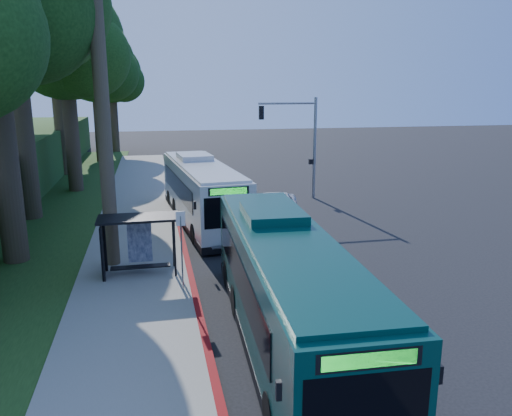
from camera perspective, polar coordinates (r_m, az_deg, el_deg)
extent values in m
plane|color=black|center=(25.09, 3.32, -4.12)|extent=(140.00, 140.00, 0.00)
cube|color=gray|center=(24.27, -13.62, -4.96)|extent=(4.50, 70.00, 0.12)
cube|color=maroon|center=(20.53, -7.39, -8.13)|extent=(0.25, 30.00, 0.13)
cube|color=#234719|center=(29.80, -24.41, -2.42)|extent=(8.00, 70.00, 0.06)
cube|color=black|center=(20.69, -13.35, -1.11)|extent=(3.20, 1.50, 0.10)
cube|color=black|center=(21.15, -17.10, -4.71)|extent=(0.06, 1.30, 2.20)
cube|color=navy|center=(21.70, -13.14, -3.85)|extent=(1.00, 0.12, 1.70)
cube|color=black|center=(21.20, -13.06, -6.55)|extent=(2.40, 0.40, 0.06)
cube|color=black|center=(21.71, -16.84, -4.22)|extent=(0.08, 0.08, 2.40)
cube|color=black|center=(21.63, -9.42, -3.87)|extent=(0.08, 0.08, 2.40)
cube|color=black|center=(20.57, -17.10, -5.22)|extent=(0.08, 0.08, 2.40)
cube|color=black|center=(20.49, -9.26, -4.86)|extent=(0.08, 0.08, 2.40)
cylinder|color=gray|center=(19.07, -8.47, -5.28)|extent=(0.06, 0.06, 3.00)
cube|color=white|center=(18.67, -8.62, -1.21)|extent=(0.35, 0.04, 0.55)
cylinder|color=gray|center=(35.12, 6.71, 6.75)|extent=(0.20, 0.20, 7.00)
cylinder|color=gray|center=(34.30, 3.62, 11.85)|extent=(4.00, 0.14, 0.14)
cube|color=black|center=(33.89, 0.61, 10.84)|extent=(0.30, 0.30, 0.90)
cube|color=black|center=(35.15, 6.28, 5.29)|extent=(0.25, 0.25, 0.35)
cylinder|color=#4C3F2D|center=(21.65, -17.09, 10.04)|extent=(0.60, 0.60, 13.00)
cylinder|color=#382B1E|center=(23.96, -26.92, 6.45)|extent=(1.10, 1.10, 10.50)
sphere|color=#15350E|center=(22.49, -25.06, 19.74)|extent=(5.60, 5.60, 5.60)
cylinder|color=#382B1E|center=(31.89, -25.23, 9.31)|extent=(1.18, 1.18, 11.90)
sphere|color=#15350E|center=(30.29, -23.17, 20.68)|extent=(7.00, 7.00, 7.00)
cylinder|color=#382B1E|center=(39.54, -20.38, 8.80)|extent=(1.06, 1.06, 9.80)
sphere|color=#15350E|center=(39.58, -21.12, 17.50)|extent=(8.40, 8.40, 8.40)
sphere|color=#15350E|center=(38.05, -18.68, 16.19)|extent=(5.88, 5.88, 5.88)
sphere|color=#15350E|center=(41.20, -22.80, 15.99)|extent=(5.46, 5.46, 5.46)
cylinder|color=#382B1E|center=(47.70, -21.52, 10.23)|extent=(1.14, 1.14, 11.20)
sphere|color=#15350E|center=(47.90, -22.27, 18.45)|extent=(9.60, 9.60, 9.60)
sphere|color=#15350E|center=(46.10, -19.98, 17.26)|extent=(6.72, 6.72, 6.72)
sphere|color=#15350E|center=(49.76, -23.81, 16.98)|extent=(6.24, 6.24, 6.24)
cylinder|color=#382B1E|center=(55.36, -17.53, 9.78)|extent=(1.02, 1.02, 9.10)
sphere|color=#15350E|center=(55.34, -17.95, 15.56)|extent=(8.00, 8.00, 8.00)
sphere|color=#15350E|center=(53.98, -16.25, 14.63)|extent=(5.60, 5.60, 5.60)
sphere|color=#15350E|center=(56.84, -19.20, 14.61)|extent=(5.20, 5.20, 5.20)
cylinder|color=#382B1E|center=(63.27, -15.94, 9.97)|extent=(0.98, 0.98, 8.40)
sphere|color=#15350E|center=(63.20, -16.25, 14.64)|extent=(7.00, 7.00, 7.00)
sphere|color=#15350E|center=(62.06, -14.93, 13.86)|extent=(4.90, 4.90, 4.90)
sphere|color=#15350E|center=(64.50, -17.25, 13.90)|extent=(4.55, 4.55, 4.55)
cube|color=silver|center=(28.80, -6.20, 1.93)|extent=(3.84, 12.65, 2.96)
cube|color=black|center=(29.15, -6.12, -1.02)|extent=(3.87, 12.71, 0.36)
cube|color=black|center=(29.25, -6.41, 2.67)|extent=(3.64, 9.93, 1.14)
cube|color=black|center=(22.88, -3.13, -0.46)|extent=(2.33, 0.35, 1.45)
cube|color=black|center=(34.73, -8.24, 4.43)|extent=(2.12, 0.33, 1.04)
cube|color=#19E533|center=(22.65, -3.16, 1.95)|extent=(1.72, 0.27, 0.29)
cube|color=silver|center=(28.54, -6.27, 4.94)|extent=(3.57, 12.01, 0.12)
cube|color=silver|center=(30.53, -7.06, 5.82)|extent=(2.09, 2.76, 0.36)
cylinder|color=black|center=(25.11, -6.99, -2.95)|extent=(0.41, 1.06, 1.04)
cylinder|color=black|center=(25.62, -1.71, -2.51)|extent=(0.41, 1.06, 1.04)
cylinder|color=black|center=(33.46, -9.77, 1.13)|extent=(0.41, 1.06, 1.04)
cylinder|color=black|center=(33.85, -5.75, 1.40)|extent=(0.41, 1.06, 1.04)
cube|color=#09352F|center=(15.04, 3.49, -8.98)|extent=(3.18, 12.64, 2.98)
cube|color=black|center=(15.69, 3.41, -14.18)|extent=(3.21, 12.70, 0.37)
cube|color=black|center=(15.40, 3.07, -7.26)|extent=(3.13, 9.89, 1.15)
cube|color=black|center=(9.70, 12.42, -21.52)|extent=(2.35, 0.22, 1.46)
cube|color=black|center=(20.71, -0.36, -1.60)|extent=(2.14, 0.21, 1.05)
cube|color=#19E533|center=(9.16, 12.77, -16.46)|extent=(1.74, 0.18, 0.29)
cube|color=#09352F|center=(14.52, 3.58, -3.35)|extent=(2.94, 12.00, 0.13)
cube|color=#09352F|center=(16.43, 1.94, -0.67)|extent=(1.97, 2.69, 0.37)
cylinder|color=black|center=(12.02, 1.97, -22.59)|extent=(0.36, 1.06, 1.05)
cylinder|color=black|center=(12.65, 13.52, -20.95)|extent=(0.36, 1.06, 1.05)
cylinder|color=black|center=(19.71, -3.17, -7.54)|extent=(0.36, 1.06, 1.05)
cylinder|color=black|center=(20.10, 3.74, -7.12)|extent=(0.36, 1.06, 1.05)
imported|color=silver|center=(28.87, 2.37, -0.08)|extent=(3.69, 6.17, 1.61)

